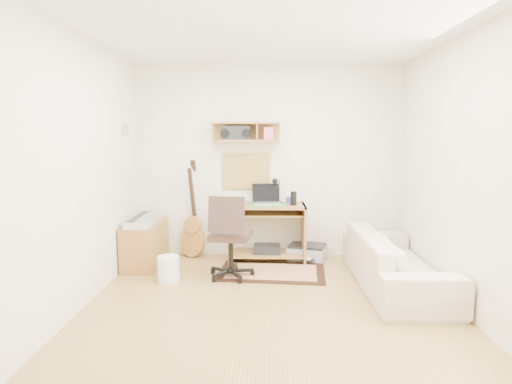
{
  "coord_description": "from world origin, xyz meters",
  "views": [
    {
      "loc": [
        -0.06,
        -4.07,
        1.65
      ],
      "look_at": [
        -0.15,
        1.05,
        1.0
      ],
      "focal_mm": 31.27,
      "sensor_mm": 36.0,
      "label": 1
    }
  ],
  "objects_px": {
    "desk": "(267,232)",
    "cabinet": "(145,244)",
    "sofa": "(396,252)",
    "printer": "(307,252)",
    "task_chair": "(231,236)"
  },
  "relations": [
    {
      "from": "desk",
      "to": "task_chair",
      "type": "bearing_deg",
      "value": -119.85
    },
    {
      "from": "cabinet",
      "to": "printer",
      "type": "bearing_deg",
      "value": 9.02
    },
    {
      "from": "desk",
      "to": "sofa",
      "type": "bearing_deg",
      "value": -36.95
    },
    {
      "from": "desk",
      "to": "sofa",
      "type": "relative_size",
      "value": 0.5
    },
    {
      "from": "desk",
      "to": "sofa",
      "type": "distance_m",
      "value": 1.75
    },
    {
      "from": "desk",
      "to": "sofa",
      "type": "xyz_separation_m",
      "value": [
        1.4,
        -1.05,
        0.02
      ]
    },
    {
      "from": "cabinet",
      "to": "printer",
      "type": "relative_size",
      "value": 1.85
    },
    {
      "from": "desk",
      "to": "printer",
      "type": "distance_m",
      "value": 0.62
    },
    {
      "from": "printer",
      "to": "sofa",
      "type": "height_order",
      "value": "sofa"
    },
    {
      "from": "printer",
      "to": "cabinet",
      "type": "bearing_deg",
      "value": -152.81
    },
    {
      "from": "task_chair",
      "to": "sofa",
      "type": "relative_size",
      "value": 0.49
    },
    {
      "from": "task_chair",
      "to": "printer",
      "type": "xyz_separation_m",
      "value": [
        0.97,
        0.82,
        -0.41
      ]
    },
    {
      "from": "task_chair",
      "to": "cabinet",
      "type": "relative_size",
      "value": 1.11
    },
    {
      "from": "desk",
      "to": "cabinet",
      "type": "relative_size",
      "value": 1.11
    },
    {
      "from": "desk",
      "to": "cabinet",
      "type": "bearing_deg",
      "value": -170.68
    }
  ]
}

